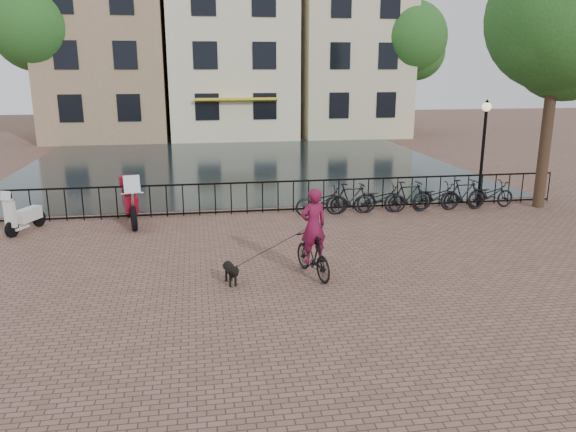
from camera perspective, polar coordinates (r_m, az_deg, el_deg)
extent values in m
plane|color=brown|center=(10.57, 2.69, -10.46)|extent=(100.00, 100.00, 0.00)
plane|color=black|center=(27.10, -4.94, 5.22)|extent=(20.00, 20.00, 0.00)
cube|color=black|center=(17.81, -2.62, 3.46)|extent=(20.00, 0.05, 0.05)
cube|color=black|center=(18.01, -2.58, 0.59)|extent=(20.00, 0.05, 0.05)
cube|color=#917454|center=(39.74, -18.00, 16.32)|extent=(7.50, 9.00, 12.00)
cube|color=beige|center=(39.43, -5.90, 16.23)|extent=(8.00, 9.00, 11.00)
cube|color=gold|center=(34.78, -5.27, 11.66)|extent=(5.00, 0.60, 0.15)
cube|color=beige|center=(40.76, 5.90, 17.24)|extent=(7.00, 9.00, 12.50)
cylinder|color=black|center=(37.45, -23.71, 11.57)|extent=(0.36, 0.36, 6.30)
sphere|color=#1E501A|center=(37.50, -24.30, 17.04)|extent=(5.04, 5.04, 5.04)
cylinder|color=black|center=(20.15, 24.87, 8.62)|extent=(0.36, 0.36, 5.60)
sphere|color=#1E501A|center=(20.13, 25.91, 17.68)|extent=(4.48, 4.48, 4.48)
cylinder|color=black|center=(38.98, 12.03, 12.29)|extent=(0.36, 0.36, 5.95)
sphere|color=#1E501A|center=(39.00, 12.31, 17.28)|extent=(4.76, 4.76, 4.76)
cylinder|color=black|center=(19.51, 19.10, 5.45)|extent=(0.10, 0.10, 3.20)
sphere|color=beige|center=(19.33, 19.54, 10.42)|extent=(0.30, 0.30, 0.30)
imported|color=black|center=(12.47, 2.55, -3.89)|extent=(0.89, 1.78, 1.03)
imported|color=maroon|center=(12.23, 2.59, -0.26)|extent=(0.83, 0.65, 2.01)
imported|color=black|center=(17.65, 3.45, 1.52)|extent=(1.77, 0.77, 0.90)
imported|color=black|center=(17.87, 6.43, 1.78)|extent=(1.68, 0.54, 1.00)
imported|color=black|center=(18.16, 9.31, 1.72)|extent=(1.74, 0.67, 0.90)
imported|color=black|center=(18.47, 12.11, 1.96)|extent=(1.70, 0.61, 1.00)
imported|color=black|center=(18.84, 14.80, 1.90)|extent=(1.77, 0.79, 0.90)
imported|color=black|center=(19.24, 17.40, 2.12)|extent=(1.70, 0.63, 1.00)
imported|color=black|center=(19.69, 19.86, 2.05)|extent=(1.78, 0.80, 0.90)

